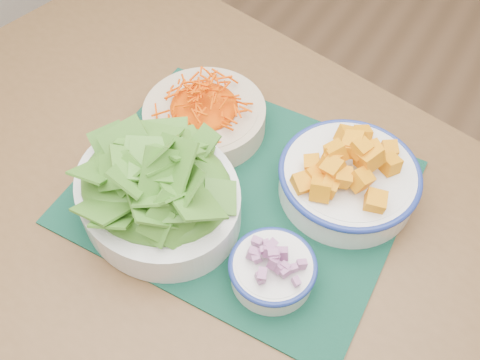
# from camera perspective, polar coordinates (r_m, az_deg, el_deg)

# --- Properties ---
(ground) EXTENTS (4.00, 4.00, 0.00)m
(ground) POSITION_cam_1_polar(r_m,az_deg,el_deg) (1.63, 10.13, -14.14)
(ground) COLOR #9E724C
(ground) RESTS_ON ground
(table) EXTENTS (1.42, 1.09, 0.75)m
(table) POSITION_cam_1_polar(r_m,az_deg,el_deg) (0.98, -4.11, -4.76)
(table) COLOR brown
(table) RESTS_ON ground
(placemat) EXTENTS (0.54, 0.45, 0.00)m
(placemat) POSITION_cam_1_polar(r_m,az_deg,el_deg) (0.90, 0.00, -1.23)
(placemat) COLOR black
(placemat) RESTS_ON table
(carrot_bowl) EXTENTS (0.27, 0.27, 0.08)m
(carrot_bowl) POSITION_cam_1_polar(r_m,az_deg,el_deg) (0.97, -3.81, 7.18)
(carrot_bowl) COLOR #C3B091
(carrot_bowl) RESTS_ON placemat
(squash_bowl) EXTENTS (0.28, 0.28, 0.12)m
(squash_bowl) POSITION_cam_1_polar(r_m,az_deg,el_deg) (0.87, 11.68, 0.90)
(squash_bowl) COLOR white
(squash_bowl) RESTS_ON placemat
(lettuce_bowl) EXTENTS (0.36, 0.33, 0.13)m
(lettuce_bowl) POSITION_cam_1_polar(r_m,az_deg,el_deg) (0.84, -8.88, -0.73)
(lettuce_bowl) COLOR silver
(lettuce_bowl) RESTS_ON placemat
(onion_bowl) EXTENTS (0.15, 0.15, 0.07)m
(onion_bowl) POSITION_cam_1_polar(r_m,az_deg,el_deg) (0.79, 3.51, -9.26)
(onion_bowl) COLOR silver
(onion_bowl) RESTS_ON placemat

